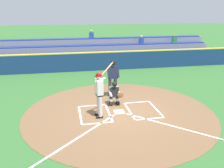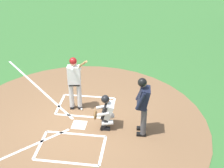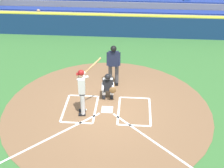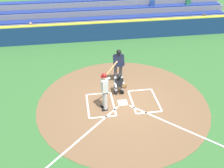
% 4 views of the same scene
% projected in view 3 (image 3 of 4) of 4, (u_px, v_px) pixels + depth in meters
% --- Properties ---
extents(ground_plane, '(120.00, 120.00, 0.00)m').
position_uv_depth(ground_plane, '(107.00, 110.00, 12.06)').
color(ground_plane, '#387033').
extents(dirt_circle, '(8.00, 8.00, 0.01)m').
position_uv_depth(dirt_circle, '(107.00, 110.00, 12.05)').
color(dirt_circle, brown).
rests_on(dirt_circle, ground).
extents(home_plate_and_chalk, '(7.93, 4.91, 0.01)m').
position_uv_depth(home_plate_and_chalk, '(105.00, 124.00, 11.29)').
color(home_plate_and_chalk, white).
rests_on(home_plate_and_chalk, dirt_circle).
extents(batter, '(0.88, 0.82, 2.13)m').
position_uv_depth(batter, '(82.00, 89.00, 11.30)').
color(batter, silver).
rests_on(batter, ground).
extents(catcher, '(0.61, 0.61, 1.13)m').
position_uv_depth(catcher, '(108.00, 86.00, 12.47)').
color(catcher, black).
rests_on(catcher, ground).
extents(plate_umpire, '(0.59, 0.43, 1.86)m').
position_uv_depth(plate_umpire, '(114.00, 62.00, 13.14)').
color(plate_umpire, '#4C4C51').
rests_on(plate_umpire, ground).
extents(baseball, '(0.07, 0.07, 0.07)m').
position_uv_depth(baseball, '(86.00, 110.00, 12.00)').
color(baseball, white).
rests_on(baseball, ground).
extents(backstop_wall, '(22.00, 0.36, 1.31)m').
position_uv_depth(backstop_wall, '(118.00, 26.00, 18.13)').
color(backstop_wall, navy).
rests_on(backstop_wall, ground).
extents(bleacher_stand, '(20.00, 3.40, 2.55)m').
position_uv_depth(bleacher_stand, '(121.00, 10.00, 20.41)').
color(bleacher_stand, gray).
rests_on(bleacher_stand, ground).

